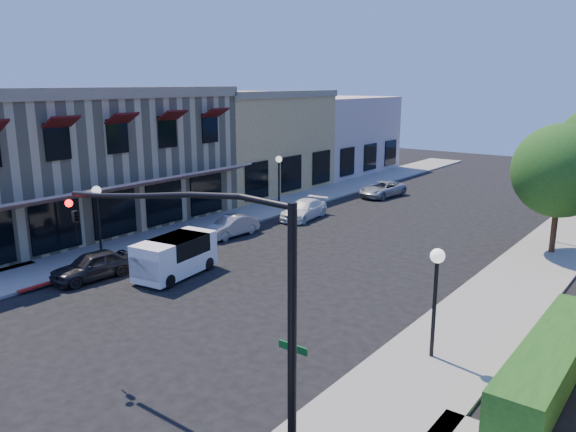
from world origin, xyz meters
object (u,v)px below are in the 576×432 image
Objects in this scene: street_tree_a at (560,171)px; parked_car_b at (231,226)px; parked_car_a at (93,265)px; parked_car_c at (304,210)px; street_name_sign at (293,375)px; lamppost_left_near at (97,203)px; white_van at (175,254)px; lamppost_left_far at (279,168)px; signal_mast_arm at (218,272)px; lamppost_right_far at (560,193)px; parked_car_d at (382,189)px; lamppost_right_near at (436,276)px.

street_tree_a reaches higher than parked_car_b.
parked_car_c is (0.82, 14.56, -0.03)m from parked_car_a.
street_name_sign is at bearing -93.76° from street_tree_a.
lamppost_left_near is 5.17m from white_van.
lamppost_left_near is 1.00× the size of lamppost_left_far.
signal_mast_arm is 15.82m from lamppost_left_near.
signal_mast_arm is 2.33× the size of parked_car_b.
signal_mast_arm reaches higher than street_name_sign.
street_name_sign is at bearing -92.63° from lamppost_right_far.
lamppost_right_far is (1.00, 21.80, 1.04)m from street_name_sign.
parked_car_b is at bearing 132.23° from signal_mast_arm.
lamppost_right_far is 0.89× the size of parked_car_c.
street_tree_a is 16.10m from parked_car_d.
signal_mast_arm reaches higher than lamppost_right_far.
lamppost_right_far is 19.83m from white_van.
lamppost_left_near is at bearing -141.02° from street_tree_a.
lamppost_left_near is 7.48m from parked_car_b.
lamppost_left_near is 13.12m from parked_car_c.
parked_car_a is at bearing -172.25° from lamppost_right_near.
parked_car_c is at bearing 125.06° from street_name_sign.
lamppost_right_near is at bearing -21.73° from parked_car_b.
parked_car_d is (-10.66, 28.32, -3.51)m from signal_mast_arm.
street_tree_a is at bearing -22.38° from parked_car_d.
white_van is (-9.51, 6.93, -3.09)m from signal_mast_arm.
parked_car_d is at bearing 150.10° from street_tree_a.
signal_mast_arm is 18.28m from parked_car_b.
lamppost_left_far reaches higher than white_van.
parked_car_b is at bearing 111.86° from white_van.
parked_car_a is 0.87× the size of parked_car_d.
lamppost_left_near is 3.72m from parked_car_a.
signal_mast_arm is at bearing -65.79° from parked_car_c.
lamppost_left_far is at bearing 125.00° from signal_mast_arm.
street_name_sign is 17.05m from lamppost_left_near.
parked_car_a is at bearing -85.85° from parked_car_d.
parked_car_d is (-13.30, 5.82, -2.16)m from lamppost_right_far.
parked_car_b is at bearing -72.34° from lamppost_left_far.
lamppost_left_near is 23.35m from lamppost_right_far.
signal_mast_arm is 2.24× the size of parked_car_a.
signal_mast_arm is 2.24× the size of lamppost_right_far.
lamppost_left_far reaches higher than parked_car_d.
lamppost_right_near is (-0.30, -14.00, -1.46)m from street_tree_a.
lamppost_left_far is (-16.00, 19.80, 1.04)m from street_name_sign.
lamppost_left_near is at bearing -105.72° from parked_car_b.
street_name_sign reaches higher than parked_car_d.
lamppost_left_far is 0.87× the size of white_van.
signal_mast_arm reaches higher than parked_car_c.
lamppost_right_near is 0.86× the size of parked_car_d.
lamppost_left_far reaches higher than parked_car_c.
street_name_sign reaches higher than white_van.
lamppost_left_far is 1.00× the size of lamppost_right_far.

